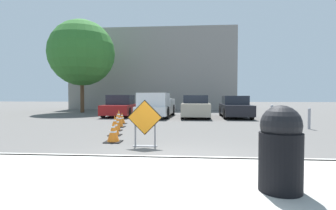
{
  "coord_description": "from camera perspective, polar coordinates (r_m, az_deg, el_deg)",
  "views": [
    {
      "loc": [
        0.29,
        -5.46,
        1.42
      ],
      "look_at": [
        -1.27,
        13.76,
        0.75
      ],
      "focal_mm": 28.0,
      "sensor_mm": 36.0,
      "label": 1
    }
  ],
  "objects": [
    {
      "name": "traffic_cone_nearest",
      "position": [
        8.25,
        -11.84,
        -5.8
      ],
      "size": [
        0.5,
        0.5,
        0.64
      ],
      "color": "black",
      "rests_on": "ground_plane"
    },
    {
      "name": "parked_car_nearest",
      "position": [
        18.61,
        -10.27,
        -0.33
      ],
      "size": [
        1.97,
        4.24,
        1.49
      ],
      "rotation": [
        0.0,
        0.0,
        3.17
      ],
      "color": "maroon",
      "rests_on": "ground_plane"
    },
    {
      "name": "traffic_cone_fifth",
      "position": [
        13.58,
        -9.99,
        -2.86
      ],
      "size": [
        0.44,
        0.44,
        0.59
      ],
      "color": "black",
      "rests_on": "ground_plane"
    },
    {
      "name": "road_closed_sign",
      "position": [
        7.36,
        -5.06,
        -3.67
      ],
      "size": [
        0.99,
        0.2,
        1.31
      ],
      "color": "black",
      "rests_on": "ground_plane"
    },
    {
      "name": "sidewalk_strip",
      "position": [
        4.32,
        0.56,
        -16.26
      ],
      "size": [
        25.0,
        2.74,
        0.14
      ],
      "color": "#ADAAA3",
      "rests_on": "ground_plane"
    },
    {
      "name": "traffic_cone_fourth",
      "position": [
        12.15,
        -10.66,
        -2.95
      ],
      "size": [
        0.54,
        0.54,
        0.79
      ],
      "color": "black",
      "rests_on": "ground_plane"
    },
    {
      "name": "bollard_nearest",
      "position": [
        12.21,
        21.67,
        -2.26
      ],
      "size": [
        0.12,
        0.12,
        1.04
      ],
      "color": "gray",
      "rests_on": "ground_plane"
    },
    {
      "name": "building_facade_backdrop",
      "position": [
        29.65,
        -3.12,
        7.48
      ],
      "size": [
        17.58,
        5.0,
        8.52
      ],
      "color": "gray",
      "rests_on": "ground_plane"
    },
    {
      "name": "parked_car_third",
      "position": [
        17.88,
        14.38,
        -0.49
      ],
      "size": [
        1.88,
        4.54,
        1.43
      ],
      "rotation": [
        0.0,
        0.0,
        3.12
      ],
      "color": "black",
      "rests_on": "ground_plane"
    },
    {
      "name": "curb_lip",
      "position": [
        5.63,
        1.57,
        -11.91
      ],
      "size": [
        25.0,
        0.2,
        0.14
      ],
      "color": "#ADAAA3",
      "rests_on": "ground_plane"
    },
    {
      "name": "ground_plane",
      "position": [
        15.53,
        3.56,
        -3.27
      ],
      "size": [
        96.0,
        96.0,
        0.0
      ],
      "primitive_type": "plane",
      "color": "#565451"
    },
    {
      "name": "trash_bin",
      "position": [
        3.86,
        23.31,
        -8.6
      ],
      "size": [
        0.57,
        0.57,
        1.16
      ],
      "color": "black",
      "rests_on": "sidewalk_strip"
    },
    {
      "name": "parked_car_second",
      "position": [
        17.42,
        6.02,
        -0.45
      ],
      "size": [
        1.88,
        4.39,
        1.47
      ],
      "rotation": [
        0.0,
        0.0,
        3.12
      ],
      "color": "#A39984",
      "rests_on": "ground_plane"
    },
    {
      "name": "bollard_second",
      "position": [
        12.76,
        28.38,
        -2.48
      ],
      "size": [
        0.12,
        0.12,
        0.91
      ],
      "color": "gray",
      "rests_on": "ground_plane"
    },
    {
      "name": "traffic_cone_second",
      "position": [
        9.62,
        -11.5,
        -4.4
      ],
      "size": [
        0.44,
        0.44,
        0.74
      ],
      "color": "black",
      "rests_on": "ground_plane"
    },
    {
      "name": "pickup_truck",
      "position": [
        17.44,
        -2.61,
        -0.29
      ],
      "size": [
        2.22,
        5.34,
        1.62
      ],
      "rotation": [
        0.0,
        0.0,
        3.09
      ],
      "color": "silver",
      "rests_on": "ground_plane"
    },
    {
      "name": "traffic_cone_third",
      "position": [
        10.92,
        -11.03,
        -3.66
      ],
      "size": [
        0.38,
        0.38,
        0.73
      ],
      "color": "black",
      "rests_on": "ground_plane"
    },
    {
      "name": "street_tree_behind_lot",
      "position": [
        23.95,
        -18.27,
        10.7
      ],
      "size": [
        5.59,
        5.59,
        7.89
      ],
      "color": "#513823",
      "rests_on": "ground_plane"
    }
  ]
}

